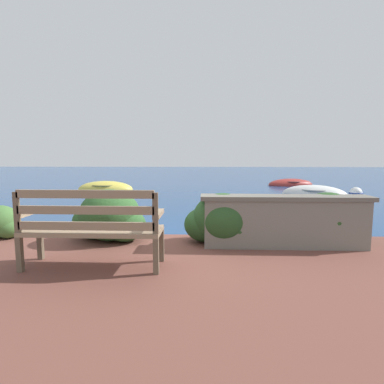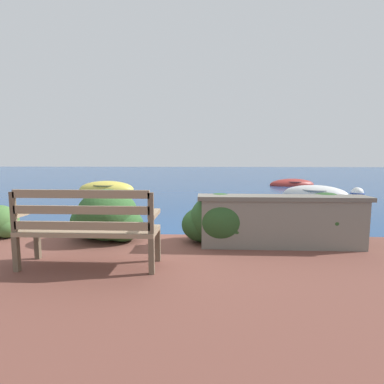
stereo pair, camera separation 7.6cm
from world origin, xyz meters
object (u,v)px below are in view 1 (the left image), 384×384
object	(u,v)px
park_bench	(92,227)
mooring_buoy	(356,193)
rowboat_mid	(106,189)
rowboat_far	(290,184)
rowboat_nearest	(314,195)

from	to	relation	value
park_bench	mooring_buoy	distance (m)	11.23
rowboat_mid	rowboat_far	distance (m)	9.33
rowboat_mid	park_bench	bearing A→B (deg)	107.08
park_bench	rowboat_mid	world-z (taller)	park_bench
rowboat_nearest	rowboat_mid	world-z (taller)	same
rowboat_mid	rowboat_nearest	bearing A→B (deg)	169.18
rowboat_mid	mooring_buoy	bearing A→B (deg)	173.01
park_bench	rowboat_nearest	size ratio (longest dim) A/B	0.61
park_bench	rowboat_far	xyz separation A→B (m)	(5.81, 12.53, -0.65)
park_bench	rowboat_nearest	bearing A→B (deg)	62.94
mooring_buoy	rowboat_nearest	bearing A→B (deg)	-167.59
rowboat_far	mooring_buoy	world-z (taller)	rowboat_far
rowboat_mid	mooring_buoy	xyz separation A→B (m)	(10.32, -1.17, 0.02)
rowboat_nearest	rowboat_mid	bearing A→B (deg)	-167.33
rowboat_nearest	mooring_buoy	distance (m)	1.80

